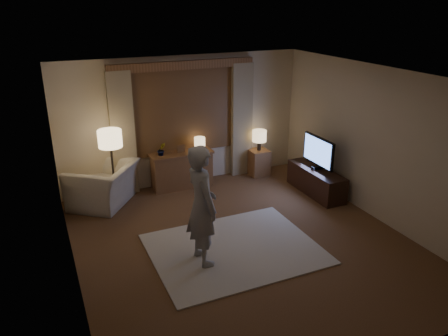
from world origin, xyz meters
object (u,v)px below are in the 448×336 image
sideboard (182,171)px  person (202,205)px  side_table (259,162)px  tv_stand (316,181)px  armchair (104,185)px

sideboard → person: person is taller
sideboard → side_table: bearing=-1.6°
sideboard → tv_stand: size_ratio=0.86×
sideboard → armchair: 1.59m
sideboard → armchair: size_ratio=1.02×
sideboard → armchair: bearing=-174.2°
armchair → side_table: armchair is taller
sideboard → armchair: (-1.58, -0.16, 0.03)m
person → side_table: bearing=-44.7°
side_table → tv_stand: side_table is taller
tv_stand → side_table: bearing=113.6°
sideboard → person: (-0.61, -2.71, 0.56)m
armchair → tv_stand: 4.07m
tv_stand → person: bearing=-155.3°
sideboard → tv_stand: 2.68m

